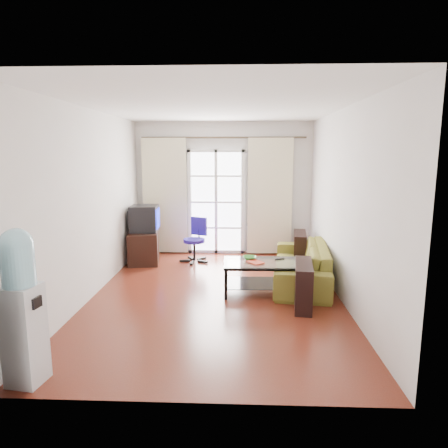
# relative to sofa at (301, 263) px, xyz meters

# --- Properties ---
(floor) EXTENTS (5.20, 5.20, 0.00)m
(floor) POSITION_rel_sofa_xyz_m (-1.34, -0.68, -0.31)
(floor) COLOR maroon
(floor) RESTS_ON ground
(ceiling) EXTENTS (5.20, 5.20, 0.00)m
(ceiling) POSITION_rel_sofa_xyz_m (-1.34, -0.68, 2.39)
(ceiling) COLOR white
(ceiling) RESTS_ON wall_back
(wall_back) EXTENTS (3.60, 0.02, 2.70)m
(wall_back) POSITION_rel_sofa_xyz_m (-1.34, 1.92, 1.04)
(wall_back) COLOR silver
(wall_back) RESTS_ON floor
(wall_front) EXTENTS (3.60, 0.02, 2.70)m
(wall_front) POSITION_rel_sofa_xyz_m (-1.34, -3.28, 1.04)
(wall_front) COLOR silver
(wall_front) RESTS_ON floor
(wall_left) EXTENTS (0.02, 5.20, 2.70)m
(wall_left) POSITION_rel_sofa_xyz_m (-3.14, -0.68, 1.04)
(wall_left) COLOR silver
(wall_left) RESTS_ON floor
(wall_right) EXTENTS (0.02, 5.20, 2.70)m
(wall_right) POSITION_rel_sofa_xyz_m (0.46, -0.68, 1.04)
(wall_right) COLOR silver
(wall_right) RESTS_ON floor
(french_door) EXTENTS (1.16, 0.06, 2.15)m
(french_door) POSITION_rel_sofa_xyz_m (-1.49, 1.86, 0.77)
(french_door) COLOR white
(french_door) RESTS_ON wall_back
(curtain_rod) EXTENTS (3.30, 0.04, 0.04)m
(curtain_rod) POSITION_rel_sofa_xyz_m (-1.34, 1.82, 2.07)
(curtain_rod) COLOR #4C3F2D
(curtain_rod) RESTS_ON wall_back
(curtain_left) EXTENTS (0.90, 0.07, 2.35)m
(curtain_left) POSITION_rel_sofa_xyz_m (-2.54, 1.80, 0.89)
(curtain_left) COLOR beige
(curtain_left) RESTS_ON curtain_rod
(curtain_right) EXTENTS (0.90, 0.07, 2.35)m
(curtain_right) POSITION_rel_sofa_xyz_m (-0.39, 1.80, 0.89)
(curtain_right) COLOR beige
(curtain_right) RESTS_ON curtain_rod
(radiator) EXTENTS (0.64, 0.12, 0.64)m
(radiator) POSITION_rel_sofa_xyz_m (-0.54, 1.82, 0.02)
(radiator) COLOR #98999B
(radiator) RESTS_ON floor
(sofa) EXTENTS (2.30, 1.32, 0.62)m
(sofa) POSITION_rel_sofa_xyz_m (0.00, 0.00, 0.00)
(sofa) COLOR brown
(sofa) RESTS_ON floor
(coffee_table) EXTENTS (1.19, 0.70, 0.47)m
(coffee_table) POSITION_rel_sofa_xyz_m (-0.64, -0.54, -0.00)
(coffee_table) COLOR silver
(coffee_table) RESTS_ON floor
(bowl) EXTENTS (0.22, 0.22, 0.05)m
(bowl) POSITION_rel_sofa_xyz_m (-0.85, -0.41, 0.19)
(bowl) COLOR #308431
(bowl) RESTS_ON coffee_table
(book) EXTENTS (0.40, 0.41, 0.02)m
(book) POSITION_rel_sofa_xyz_m (-0.84, -0.66, 0.18)
(book) COLOR maroon
(book) RESTS_ON coffee_table
(remote) EXTENTS (0.15, 0.11, 0.02)m
(remote) POSITION_rel_sofa_xyz_m (-0.39, -0.39, 0.18)
(remote) COLOR black
(remote) RESTS_ON coffee_table
(tv_stand) EXTENTS (0.67, 0.90, 0.60)m
(tv_stand) POSITION_rel_sofa_xyz_m (-2.84, 1.08, -0.01)
(tv_stand) COLOR black
(tv_stand) RESTS_ON floor
(crt_tv) EXTENTS (0.58, 0.57, 0.49)m
(crt_tv) POSITION_rel_sofa_xyz_m (-2.84, 1.14, 0.54)
(crt_tv) COLOR black
(crt_tv) RESTS_ON tv_stand
(task_chair) EXTENTS (0.77, 0.77, 0.85)m
(task_chair) POSITION_rel_sofa_xyz_m (-1.86, 1.16, -0.06)
(task_chair) COLOR black
(task_chair) RESTS_ON floor
(water_cooler) EXTENTS (0.34, 0.33, 1.44)m
(water_cooler) POSITION_rel_sofa_xyz_m (-2.92, -3.03, 0.45)
(water_cooler) COLOR silver
(water_cooler) RESTS_ON floor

